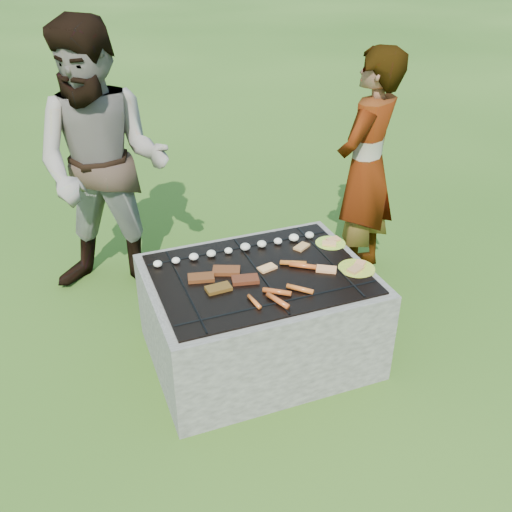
{
  "coord_description": "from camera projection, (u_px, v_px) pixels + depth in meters",
  "views": [
    {
      "loc": [
        -1.04,
        -2.63,
        2.38
      ],
      "look_at": [
        0.0,
        0.05,
        0.7
      ],
      "focal_mm": 40.0,
      "sensor_mm": 36.0,
      "label": 1
    }
  ],
  "objects": [
    {
      "name": "plate_near",
      "position": [
        357.0,
        269.0,
        3.38
      ],
      "size": [
        0.26,
        0.26,
        0.03
      ],
      "color": "yellow",
      "rests_on": "fire_pit"
    },
    {
      "name": "bystander",
      "position": [
        104.0,
        167.0,
        3.84
      ],
      "size": [
        1.16,
        1.06,
        1.93
      ],
      "primitive_type": "imported",
      "rotation": [
        0.0,
        0.0,
        -0.45
      ],
      "color": "gray",
      "rests_on": "ground"
    },
    {
      "name": "fire_pit",
      "position": [
        259.0,
        318.0,
        3.5
      ],
      "size": [
        1.3,
        1.0,
        0.62
      ],
      "color": "gray",
      "rests_on": "ground"
    },
    {
      "name": "bread_on_grate",
      "position": [
        301.0,
        262.0,
        3.43
      ],
      "size": [
        0.45,
        0.41,
        0.02
      ],
      "color": "#EFC07A",
      "rests_on": "fire_pit"
    },
    {
      "name": "sausages",
      "position": [
        287.0,
        283.0,
        3.21
      ],
      "size": [
        0.49,
        0.46,
        0.03
      ],
      "color": "orange",
      "rests_on": "fire_pit"
    },
    {
      "name": "lawn",
      "position": [
        259.0,
        354.0,
        3.64
      ],
      "size": [
        60.0,
        60.0,
        0.0
      ],
      "primitive_type": "plane",
      "color": "#254B12",
      "rests_on": "ground"
    },
    {
      "name": "cook",
      "position": [
        366.0,
        169.0,
        4.11
      ],
      "size": [
        0.75,
        0.68,
        1.71
      ],
      "primitive_type": "imported",
      "rotation": [
        0.0,
        0.0,
        3.72
      ],
      "color": "gray",
      "rests_on": "ground"
    },
    {
      "name": "pork_slabs",
      "position": [
        223.0,
        278.0,
        3.27
      ],
      "size": [
        0.4,
        0.28,
        0.02
      ],
      "color": "brown",
      "rests_on": "fire_pit"
    },
    {
      "name": "plate_far",
      "position": [
        331.0,
        243.0,
        3.65
      ],
      "size": [
        0.24,
        0.24,
        0.03
      ],
      "color": "#E7FF3C",
      "rests_on": "fire_pit"
    },
    {
      "name": "mushrooms",
      "position": [
        242.0,
        248.0,
        3.56
      ],
      "size": [
        1.06,
        0.06,
        0.05
      ],
      "color": "white",
      "rests_on": "fire_pit"
    }
  ]
}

